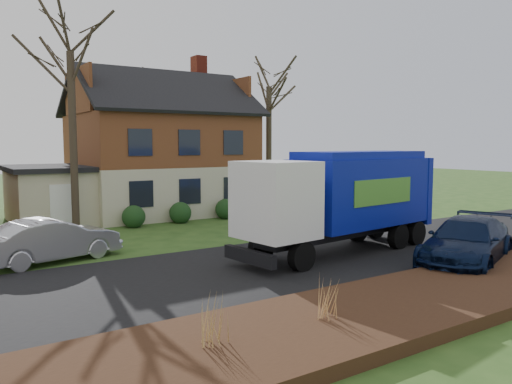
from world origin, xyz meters
TOP-DOWN VIEW (x-y plane):
  - ground at (0.00, 0.00)m, footprint 120.00×120.00m
  - road at (0.00, 0.00)m, footprint 80.00×7.00m
  - mulch_verge at (0.00, -5.30)m, footprint 80.00×3.50m
  - main_house at (1.49, 13.91)m, footprint 12.95×8.95m
  - garbage_truck at (3.28, 0.23)m, footprint 8.73×3.29m
  - silver_sedan at (-5.84, 4.52)m, footprint 4.66×2.54m
  - navy_wagon at (5.26, -3.40)m, footprint 5.67×3.84m
  - tree_front_west at (-3.74, 10.10)m, footprint 3.72×3.72m
  - tree_front_east at (7.67, 11.30)m, footprint 3.73×3.73m
  - tree_back at (3.03, 23.03)m, footprint 3.29×3.29m
  - grass_clump_west at (-5.01, -5.25)m, footprint 0.34×0.28m
  - grass_clump_mid at (-2.40, -5.35)m, footprint 0.31×0.26m

SIDE VIEW (x-z plane):
  - ground at x=0.00m, z-range 0.00..0.00m
  - road at x=0.00m, z-range 0.00..0.02m
  - mulch_verge at x=0.00m, z-range 0.00..0.30m
  - silver_sedan at x=-5.84m, z-range 0.00..1.46m
  - grass_clump_mid at x=-2.40m, z-range 0.30..1.18m
  - grass_clump_west at x=-5.01m, z-range 0.30..1.19m
  - navy_wagon at x=5.26m, z-range 0.00..1.53m
  - garbage_truck at x=3.28m, z-range 0.28..3.93m
  - main_house at x=1.49m, z-range -0.60..8.66m
  - tree_front_east at x=7.67m, z-range 3.25..13.62m
  - tree_back at x=3.03m, z-range 3.48..13.90m
  - tree_front_west at x=-3.74m, z-range 3.58..14.63m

